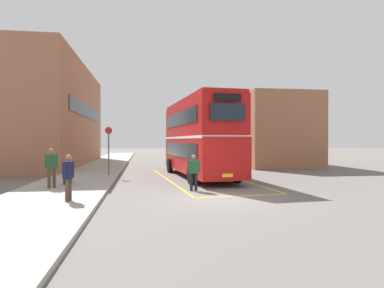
% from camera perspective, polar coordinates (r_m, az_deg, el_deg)
% --- Properties ---
extents(ground_plane, '(135.60, 135.60, 0.00)m').
position_cam_1_polar(ground_plane, '(27.20, -2.11, -4.18)').
color(ground_plane, '#66605B').
extents(sidewalk_left, '(4.00, 57.60, 0.14)m').
position_cam_1_polar(sidewalk_left, '(29.64, -15.25, -3.67)').
color(sidewalk_left, '#A39E93').
rests_on(sidewalk_left, ground).
extents(brick_building_left, '(5.58, 19.92, 9.01)m').
position_cam_1_polar(brick_building_left, '(32.72, -22.40, 4.48)').
color(brick_building_left, '#9E6647').
rests_on(brick_building_left, ground).
extents(depot_building_right, '(6.09, 12.01, 6.28)m').
position_cam_1_polar(depot_building_right, '(32.46, 12.32, 2.13)').
color(depot_building_right, '#9E6647').
rests_on(depot_building_right, ground).
extents(double_decker_bus, '(3.48, 10.65, 4.75)m').
position_cam_1_polar(double_decker_bus, '(20.59, 1.17, 1.29)').
color(double_decker_bus, black).
rests_on(double_decker_bus, ground).
extents(single_deck_bus, '(3.52, 9.06, 3.02)m').
position_cam_1_polar(single_deck_bus, '(35.34, 2.82, -0.42)').
color(single_deck_bus, black).
rests_on(single_deck_bus, ground).
extents(pedestrian_boarding, '(0.55, 0.24, 1.63)m').
position_cam_1_polar(pedestrian_boarding, '(14.98, 0.28, -4.51)').
color(pedestrian_boarding, black).
rests_on(pedestrian_boarding, ground).
extents(pedestrian_waiting_near, '(0.54, 0.48, 1.78)m').
position_cam_1_polar(pedestrian_waiting_near, '(16.14, -22.99, -3.29)').
color(pedestrian_waiting_near, '#473828').
rests_on(pedestrian_waiting_near, sidewalk_left).
extents(pedestrian_waiting_far, '(0.31, 0.54, 1.63)m').
position_cam_1_polar(pedestrian_waiting_far, '(12.44, -20.48, -4.93)').
color(pedestrian_waiting_far, '#473828').
rests_on(pedestrian_waiting_far, sidewalk_left).
extents(litter_bin, '(0.44, 0.44, 0.88)m').
position_cam_1_polar(litter_bin, '(17.26, -20.58, -5.04)').
color(litter_bin, black).
rests_on(litter_bin, sidewalk_left).
extents(bus_stop_sign, '(0.44, 0.10, 2.97)m').
position_cam_1_polar(bus_stop_sign, '(21.17, -14.14, -0.39)').
color(bus_stop_sign, '#4C4C51').
rests_on(bus_stop_sign, sidewalk_left).
extents(bay_marking_yellow, '(5.31, 12.84, 0.01)m').
position_cam_1_polar(bay_marking_yellow, '(18.84, 2.41, -6.29)').
color(bay_marking_yellow, gold).
rests_on(bay_marking_yellow, ground).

